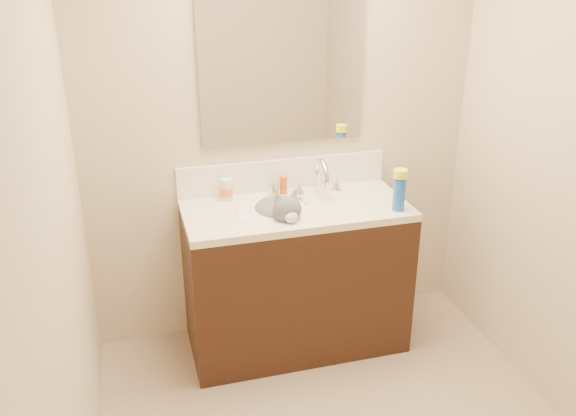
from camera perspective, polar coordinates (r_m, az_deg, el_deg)
room_shell at (r=2.16m, az=8.19°, el=5.59°), size 2.24×2.54×2.52m
vanity_cabinet at (r=3.44m, az=0.74°, el=-6.77°), size 1.20×0.55×0.82m
counter_slab at (r=3.25m, az=0.78°, el=-0.20°), size 1.20×0.55×0.04m
basin at (r=3.22m, az=-1.13°, el=-1.45°), size 0.45×0.36×0.14m
faucet at (r=3.38m, az=3.07°, el=2.67°), size 0.28×0.20×0.21m
cat at (r=3.21m, az=-0.76°, el=-0.70°), size 0.34×0.41×0.32m
backsplash at (r=3.44m, az=-0.44°, el=3.16°), size 1.20×0.02×0.18m
mirror at (r=3.29m, az=-0.47°, el=12.86°), size 0.90×0.02×0.80m
pill_bottle at (r=3.33m, az=-5.77°, el=1.75°), size 0.09×0.09×0.12m
pill_label at (r=3.34m, az=-5.76°, el=1.56°), size 0.09×0.09×0.04m
silver_jar at (r=3.39m, az=-1.35°, el=1.72°), size 0.05×0.05×0.06m
amber_bottle at (r=3.39m, az=-0.44°, el=2.17°), size 0.05×0.05×0.10m
toothbrush at (r=3.32m, az=1.23°, el=0.81°), size 0.05×0.14×0.01m
toothbrush_head at (r=3.32m, az=1.23°, el=0.86°), size 0.02×0.03×0.02m
spray_can at (r=3.22m, az=10.35°, el=1.25°), size 0.08×0.08×0.17m
spray_cap at (r=3.18m, az=10.50°, el=3.18°), size 0.09×0.09×0.04m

